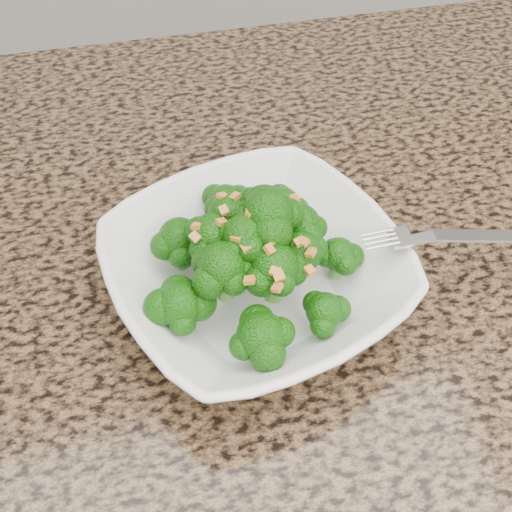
{
  "coord_description": "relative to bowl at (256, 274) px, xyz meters",
  "views": [
    {
      "loc": [
        -0.13,
        0.07,
        1.33
      ],
      "look_at": [
        -0.06,
        0.39,
        0.95
      ],
      "focal_mm": 45.0,
      "sensor_mm": 36.0,
      "label": 1
    }
  ],
  "objects": [
    {
      "name": "fork",
      "position": [
        0.13,
        -0.02,
        0.03
      ],
      "size": [
        0.17,
        0.03,
        0.01
      ],
      "primitive_type": null,
      "rotation": [
        0.0,
        0.0,
        -0.03
      ],
      "color": "silver",
      "rests_on": "bowl"
    },
    {
      "name": "granite_counter",
      "position": [
        0.06,
        -0.09,
        -0.04
      ],
      "size": [
        1.64,
        1.04,
        0.03
      ],
      "primitive_type": "cube",
      "color": "brown",
      "rests_on": "cabinet"
    },
    {
      "name": "broccoli_pile",
      "position": [
        -0.0,
        0.0,
        0.06
      ],
      "size": [
        0.2,
        0.2,
        0.07
      ],
      "primitive_type": null,
      "color": "#175F0A",
      "rests_on": "bowl"
    },
    {
      "name": "bowl",
      "position": [
        0.0,
        0.0,
        0.0
      ],
      "size": [
        0.29,
        0.29,
        0.06
      ],
      "primitive_type": "imported",
      "rotation": [
        0.0,
        0.0,
        0.31
      ],
      "color": "white",
      "rests_on": "granite_counter"
    },
    {
      "name": "garlic_topping",
      "position": [
        -0.0,
        0.0,
        0.1
      ],
      "size": [
        0.12,
        0.12,
        0.01
      ],
      "primitive_type": null,
      "color": "gold",
      "rests_on": "broccoli_pile"
    }
  ]
}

